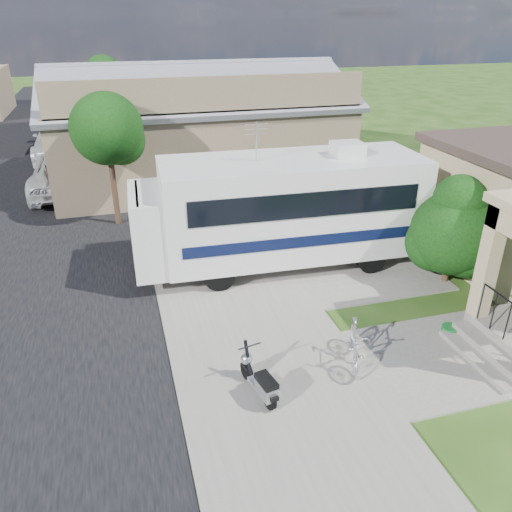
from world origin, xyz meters
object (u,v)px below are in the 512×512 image
object	(u,v)px
motorhome	(281,208)
scooter	(260,381)
garden_hose	(450,331)
pickup_truck	(66,172)
van	(62,138)
shrub	(454,228)
bicycle	(354,347)

from	to	relation	value
motorhome	scooter	xyz separation A→B (m)	(-2.20, -5.42, -1.39)
motorhome	garden_hose	distance (m)	5.57
pickup_truck	van	size ratio (longest dim) A/B	0.91
pickup_truck	van	xyz separation A→B (m)	(-0.54, 6.18, 0.12)
motorhome	pickup_truck	world-z (taller)	motorhome
scooter	van	bearing A→B (deg)	91.30
pickup_truck	van	world-z (taller)	van
shrub	van	xyz separation A→B (m)	(-11.20, 17.51, -0.66)
bicycle	motorhome	bearing A→B (deg)	111.73
motorhome	garden_hose	xyz separation A→B (m)	(2.70, -4.56, -1.71)
garden_hose	van	bearing A→B (deg)	116.10
shrub	van	size ratio (longest dim) A/B	0.49
van	scooter	bearing A→B (deg)	-76.10
pickup_truck	garden_hose	size ratio (longest dim) A/B	14.53
pickup_truck	garden_hose	distance (m)	16.48
bicycle	garden_hose	distance (m)	2.78
van	garden_hose	xyz separation A→B (m)	(9.72, -19.84, -0.83)
motorhome	shrub	world-z (taller)	motorhome
motorhome	van	xyz separation A→B (m)	(-7.02, 15.28, -0.88)
shrub	van	distance (m)	20.79
motorhome	garden_hose	size ratio (longest dim) A/B	20.73
bicycle	van	bearing A→B (deg)	130.99
scooter	garden_hose	xyz separation A→B (m)	(4.90, 0.86, -0.33)
van	shrub	bearing A→B (deg)	-56.58
motorhome	pickup_truck	bearing A→B (deg)	127.68
motorhome	van	world-z (taller)	motorhome
shrub	garden_hose	world-z (taller)	shrub
bicycle	garden_hose	size ratio (longest dim) A/B	3.96
motorhome	scooter	distance (m)	6.02
scooter	van	size ratio (longest dim) A/B	0.22
scooter	bicycle	size ratio (longest dim) A/B	0.87
van	garden_hose	world-z (taller)	van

